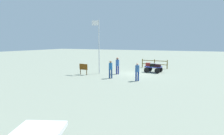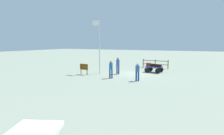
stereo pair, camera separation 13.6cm
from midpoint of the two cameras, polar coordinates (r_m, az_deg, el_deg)
ground_plane at (r=20.01m, az=7.92°, el=-1.94°), size 120.00×120.00×0.00m
luggage_cart at (r=21.21m, az=13.19°, el=-0.20°), size 1.94×1.42×0.69m
suitcase_tan at (r=20.57m, az=14.55°, el=0.54°), size 0.70×0.48×0.31m
suitcase_dark at (r=20.79m, az=13.00°, el=0.63°), size 0.63×0.38×0.29m
suitcase_grey at (r=21.18m, az=13.06°, el=0.83°), size 0.65×0.45×0.34m
suitcase_maroon at (r=21.26m, az=11.62°, el=0.94°), size 0.57×0.45×0.37m
worker_lead at (r=16.06m, az=8.24°, el=-0.94°), size 0.51×0.51×1.60m
worker_trailing at (r=19.40m, az=2.06°, el=1.06°), size 0.39×0.39×1.81m
worker_supervisor at (r=17.12m, az=-0.13°, el=-0.17°), size 0.46×0.46×1.68m
flagpole at (r=19.71m, az=-3.95°, el=7.73°), size 0.89×0.10×5.80m
signboard at (r=19.32m, az=-8.61°, el=-0.04°), size 1.01×0.14×1.15m
wooden_fence at (r=24.64m, az=13.57°, el=1.31°), size 3.43×0.33×1.17m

